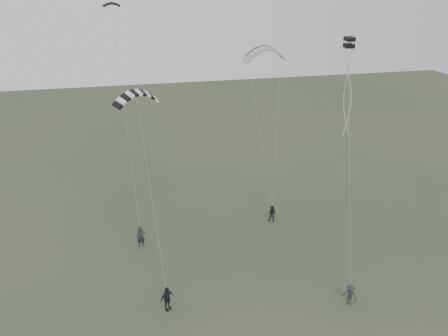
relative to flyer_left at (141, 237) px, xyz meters
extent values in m
plane|color=#314029|center=(5.53, -7.02, -0.93)|extent=(140.00, 140.00, 0.00)
imported|color=#222328|center=(0.00, 0.00, 0.00)|extent=(0.75, 0.56, 1.86)
imported|color=black|center=(12.03, 1.29, -0.11)|extent=(1.01, 0.97, 1.65)
imported|color=black|center=(1.26, -8.20, -0.03)|extent=(1.13, 0.92, 1.80)
imported|color=#29292E|center=(13.54, -10.53, -0.15)|extent=(1.10, 1.13, 1.55)
camera|label=1|loc=(-0.40, -31.93, 19.69)|focal=35.00mm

